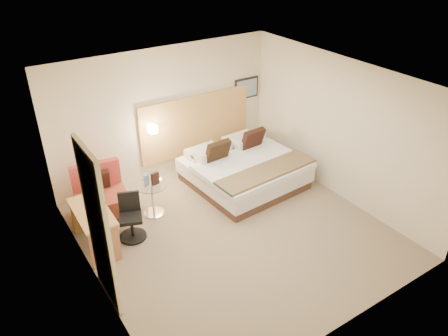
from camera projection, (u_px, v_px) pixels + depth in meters
floor at (234, 231)px, 7.69m from camera, size 4.80×5.00×0.02m
ceiling at (236, 82)px, 6.34m from camera, size 4.80×5.00×0.02m
wall_back at (165, 113)px, 8.83m from camera, size 4.80×0.02×2.70m
wall_front at (354, 250)px, 5.19m from camera, size 4.80×0.02×2.70m
wall_left at (87, 212)px, 5.87m from camera, size 0.02×5.00×2.70m
wall_right at (341, 129)px, 8.16m from camera, size 0.02×5.00×2.70m
headboard_panel at (196, 124)px, 9.34m from camera, size 2.60×0.04×1.30m
art_frame at (246, 88)px, 9.70m from camera, size 0.62×0.03×0.47m
art_canvas at (247, 88)px, 9.69m from camera, size 0.54×0.01×0.39m
lamp_arm at (151, 128)px, 8.70m from camera, size 0.02×0.12×0.02m
lamp_shade at (153, 129)px, 8.66m from camera, size 0.15×0.15×0.15m
curtain at (98, 228)px, 5.77m from camera, size 0.06×0.90×2.42m
bottle_a at (146, 181)px, 7.76m from camera, size 0.08×0.08×0.22m
bottle_b at (147, 178)px, 7.82m from camera, size 0.08×0.08×0.22m
menu_folder at (155, 178)px, 7.80m from camera, size 0.15×0.08×0.24m
bed at (244, 170)px, 8.90m from camera, size 2.20×2.15×1.02m
lounge_chair at (101, 196)px, 7.97m from camera, size 0.97×0.88×0.94m
side_table at (153, 198)px, 7.97m from camera, size 0.64×0.64×0.62m
desk at (94, 218)px, 7.07m from camera, size 0.55×1.15×0.71m
desk_chair at (131, 220)px, 7.39m from camera, size 0.60×0.60×0.82m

